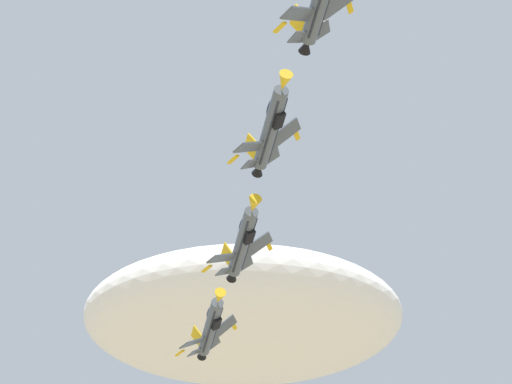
{
  "coord_description": "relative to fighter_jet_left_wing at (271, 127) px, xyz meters",
  "views": [
    {
      "loc": [
        3.68,
        -0.96,
        1.71
      ],
      "look_at": [
        2.86,
        83.37,
        79.76
      ],
      "focal_mm": 67.28,
      "sensor_mm": 36.0,
      "label": 1
    }
  ],
  "objects": [
    {
      "name": "fighter_jet_right_wing",
      "position": [
        -3.5,
        16.62,
        -3.04
      ],
      "size": [
        9.06,
        15.86,
        5.51
      ],
      "rotation": [
        0.0,
        0.56,
        3.35
      ],
      "color": "#4C5666"
    },
    {
      "name": "fighter_jet_left_wing",
      "position": [
        0.0,
        0.0,
        0.0
      ],
      "size": [
        8.65,
        15.86,
        6.16
      ],
      "rotation": [
        0.0,
        0.64,
        3.35
      ],
      "color": "#4C5666"
    },
    {
      "name": "cloud_high_distant",
      "position": [
        -6.79,
        146.63,
        77.4
      ],
      "size": [
        89.85,
        55.21,
        28.98
      ],
      "primitive_type": "ellipsoid",
      "color": "white"
    },
    {
      "name": "fighter_jet_left_outer",
      "position": [
        -8.36,
        35.43,
        -2.75
      ],
      "size": [
        8.66,
        15.86,
        6.14
      ],
      "rotation": [
        0.0,
        0.64,
        3.35
      ],
      "color": "#4C5666"
    }
  ]
}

